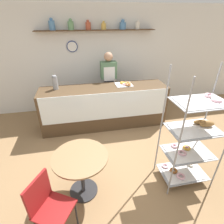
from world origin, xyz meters
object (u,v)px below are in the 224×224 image
pastry_rack (192,139)px  person_worker (109,82)px  cafe_table (81,165)px  donut_tray_counter (125,84)px  cafe_chair (47,203)px  coffee_carafe (55,82)px

pastry_rack → person_worker: bearing=108.1°
cafe_table → donut_tray_counter: (1.15, 1.92, 0.46)m
pastry_rack → cafe_chair: bearing=-167.4°
cafe_table → cafe_chair: bearing=-128.0°
donut_tray_counter → person_worker: bearing=121.6°
person_worker → pastry_rack: bearing=-71.9°
coffee_carafe → donut_tray_counter: coffee_carafe is taller
person_worker → donut_tray_counter: size_ratio=4.29×
cafe_chair → person_worker: bearing=7.5°
cafe_chair → donut_tray_counter: donut_tray_counter is taller
cafe_chair → coffee_carafe: size_ratio=2.79×
pastry_rack → cafe_chair: size_ratio=2.09×
cafe_table → donut_tray_counter: bearing=59.2°
pastry_rack → coffee_carafe: size_ratio=5.83×
pastry_rack → person_worker: (-0.81, 2.47, 0.11)m
pastry_rack → cafe_table: pastry_rack is taller
pastry_rack → coffee_carafe: pastry_rack is taller
cafe_chair → coffee_carafe: coffee_carafe is taller
donut_tray_counter → coffee_carafe: bearing=178.9°
person_worker → cafe_chair: 3.20m
person_worker → cafe_table: person_worker is taller
coffee_carafe → donut_tray_counter: 1.58m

